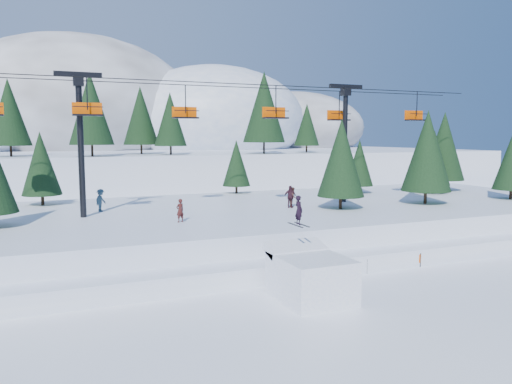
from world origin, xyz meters
name	(u,v)px	position (x,y,z in m)	size (l,w,h in m)	color
ground	(317,315)	(0.00, 0.00, 0.00)	(160.00, 160.00, 0.00)	white
mid_shelf	(204,226)	(0.00, 18.00, 1.25)	(70.00, 22.00, 2.50)	white
berm	(252,264)	(0.00, 8.00, 0.55)	(70.00, 6.00, 1.10)	white
mountain_ridge	(83,128)	(-5.08, 73.34, 9.64)	(119.00, 60.26, 26.46)	white
jump_kicker	(310,275)	(0.86, 2.26, 1.22)	(3.31, 4.51, 5.18)	white
chairlift	(228,123)	(2.11, 18.05, 9.32)	(46.00, 3.21, 10.28)	black
conifer_stand	(231,158)	(2.29, 17.87, 6.55)	(61.80, 18.15, 8.37)	black
distant_skiers	(191,200)	(-1.11, 17.60, 3.36)	(31.96, 8.47, 1.81)	#371A25
banner_near	(347,267)	(4.95, 5.06, 0.54)	(2.86, 0.14, 0.90)	black
banner_far	(399,259)	(9.07, 5.42, 0.54)	(2.73, 0.91, 0.90)	black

